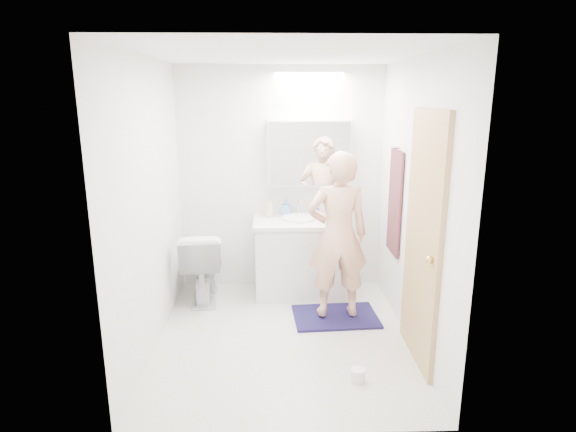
{
  "coord_description": "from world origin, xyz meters",
  "views": [
    {
      "loc": [
        -0.07,
        -3.83,
        2.09
      ],
      "look_at": [
        0.05,
        0.25,
        1.05
      ],
      "focal_mm": 29.57,
      "sensor_mm": 36.0,
      "label": 1
    }
  ],
  "objects_px": {
    "person": "(338,235)",
    "toilet_paper_roll": "(358,375)",
    "medicine_cabinet": "(309,153)",
    "soap_bottle_a": "(269,207)",
    "toilet": "(203,265)",
    "soap_bottle_b": "(286,208)",
    "toothbrush_cup": "(315,212)",
    "vanity_cabinet": "(299,259)"
  },
  "relations": [
    {
      "from": "medicine_cabinet",
      "to": "toilet",
      "type": "xyz_separation_m",
      "value": [
        -1.12,
        -0.33,
        -1.12
      ]
    },
    {
      "from": "person",
      "to": "toilet_paper_roll",
      "type": "height_order",
      "value": "person"
    },
    {
      "from": "toilet",
      "to": "soap_bottle_a",
      "type": "xyz_separation_m",
      "value": [
        0.7,
        0.27,
        0.55
      ]
    },
    {
      "from": "toothbrush_cup",
      "to": "toilet",
      "type": "bearing_deg",
      "value": -166.98
    },
    {
      "from": "medicine_cabinet",
      "to": "soap_bottle_b",
      "type": "xyz_separation_m",
      "value": [
        -0.24,
        -0.03,
        -0.58
      ]
    },
    {
      "from": "toothbrush_cup",
      "to": "toilet_paper_roll",
      "type": "height_order",
      "value": "toothbrush_cup"
    },
    {
      "from": "person",
      "to": "toilet",
      "type": "bearing_deg",
      "value": -23.6
    },
    {
      "from": "soap_bottle_b",
      "to": "toothbrush_cup",
      "type": "distance_m",
      "value": 0.32
    },
    {
      "from": "toilet",
      "to": "soap_bottle_b",
      "type": "bearing_deg",
      "value": -165.92
    },
    {
      "from": "soap_bottle_b",
      "to": "toilet_paper_roll",
      "type": "relative_size",
      "value": 1.73
    },
    {
      "from": "toilet",
      "to": "toothbrush_cup",
      "type": "xyz_separation_m",
      "value": [
        1.19,
        0.28,
        0.49
      ]
    },
    {
      "from": "toilet",
      "to": "soap_bottle_a",
      "type": "bearing_deg",
      "value": -163.69
    },
    {
      "from": "toilet_paper_roll",
      "to": "soap_bottle_a",
      "type": "bearing_deg",
      "value": 110.41
    },
    {
      "from": "medicine_cabinet",
      "to": "toilet",
      "type": "relative_size",
      "value": 1.16
    },
    {
      "from": "toothbrush_cup",
      "to": "soap_bottle_a",
      "type": "bearing_deg",
      "value": -178.83
    },
    {
      "from": "vanity_cabinet",
      "to": "person",
      "type": "relative_size",
      "value": 0.57
    },
    {
      "from": "soap_bottle_a",
      "to": "toilet_paper_roll",
      "type": "distance_m",
      "value": 2.11
    },
    {
      "from": "toilet",
      "to": "person",
      "type": "distance_m",
      "value": 1.49
    },
    {
      "from": "soap_bottle_b",
      "to": "toilet",
      "type": "bearing_deg",
      "value": -161.45
    },
    {
      "from": "soap_bottle_a",
      "to": "soap_bottle_b",
      "type": "xyz_separation_m",
      "value": [
        0.18,
        0.03,
        -0.01
      ]
    },
    {
      "from": "toothbrush_cup",
      "to": "toilet_paper_roll",
      "type": "xyz_separation_m",
      "value": [
        0.18,
        -1.81,
        -0.81
      ]
    },
    {
      "from": "vanity_cabinet",
      "to": "medicine_cabinet",
      "type": "height_order",
      "value": "medicine_cabinet"
    },
    {
      "from": "soap_bottle_b",
      "to": "toothbrush_cup",
      "type": "xyz_separation_m",
      "value": [
        0.31,
        -0.02,
        -0.05
      ]
    },
    {
      "from": "medicine_cabinet",
      "to": "soap_bottle_a",
      "type": "relative_size",
      "value": 4.15
    },
    {
      "from": "soap_bottle_b",
      "to": "person",
      "type": "bearing_deg",
      "value": -59.73
    },
    {
      "from": "vanity_cabinet",
      "to": "soap_bottle_b",
      "type": "height_order",
      "value": "soap_bottle_b"
    },
    {
      "from": "person",
      "to": "soap_bottle_b",
      "type": "distance_m",
      "value": 0.91
    },
    {
      "from": "person",
      "to": "toothbrush_cup",
      "type": "height_order",
      "value": "person"
    },
    {
      "from": "toothbrush_cup",
      "to": "person",
      "type": "bearing_deg",
      "value": -79.14
    },
    {
      "from": "soap_bottle_b",
      "to": "toothbrush_cup",
      "type": "bearing_deg",
      "value": -3.69
    },
    {
      "from": "vanity_cabinet",
      "to": "toothbrush_cup",
      "type": "height_order",
      "value": "toothbrush_cup"
    },
    {
      "from": "medicine_cabinet",
      "to": "toilet_paper_roll",
      "type": "xyz_separation_m",
      "value": [
        0.25,
        -1.86,
        -1.45
      ]
    },
    {
      "from": "toothbrush_cup",
      "to": "toilet_paper_roll",
      "type": "relative_size",
      "value": 0.85
    },
    {
      "from": "person",
      "to": "toilet_paper_roll",
      "type": "bearing_deg",
      "value": 88.26
    },
    {
      "from": "toilet",
      "to": "toothbrush_cup",
      "type": "distance_m",
      "value": 1.31
    },
    {
      "from": "soap_bottle_b",
      "to": "toilet_paper_roll",
      "type": "distance_m",
      "value": 2.09
    },
    {
      "from": "person",
      "to": "soap_bottle_a",
      "type": "distance_m",
      "value": 0.99
    },
    {
      "from": "soap_bottle_a",
      "to": "toilet_paper_roll",
      "type": "xyz_separation_m",
      "value": [
        0.67,
        -1.8,
        -0.88
      ]
    },
    {
      "from": "vanity_cabinet",
      "to": "soap_bottle_a",
      "type": "xyz_separation_m",
      "value": [
        -0.31,
        0.15,
        0.54
      ]
    },
    {
      "from": "soap_bottle_a",
      "to": "soap_bottle_b",
      "type": "height_order",
      "value": "soap_bottle_a"
    },
    {
      "from": "medicine_cabinet",
      "to": "person",
      "type": "bearing_deg",
      "value": -75.25
    },
    {
      "from": "medicine_cabinet",
      "to": "toilet",
      "type": "height_order",
      "value": "medicine_cabinet"
    }
  ]
}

